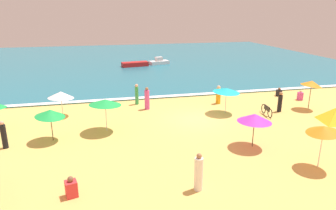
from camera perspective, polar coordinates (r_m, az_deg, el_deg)
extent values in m
plane|color=#EDBC60|center=(22.21, 5.29, -2.74)|extent=(60.00, 60.00, 0.00)
cube|color=teal|center=(48.82, -5.05, 8.38)|extent=(60.00, 44.00, 0.10)
cube|color=white|center=(27.94, 1.29, 1.78)|extent=(57.00, 0.70, 0.01)
cylinder|color=#4C3823|center=(18.22, 15.66, -4.65)|extent=(0.05, 0.05, 1.95)
cone|color=#B733C6|center=(17.95, 15.86, -2.31)|extent=(2.53, 2.53, 0.53)
cylinder|color=#4C3823|center=(19.64, -20.89, -3.61)|extent=(0.05, 0.05, 1.92)
cone|color=green|center=(19.39, -21.14, -1.43)|extent=(2.30, 2.27, 0.64)
cylinder|color=silver|center=(23.87, -19.18, 0.12)|extent=(0.05, 0.05, 1.85)
cone|color=white|center=(23.68, -19.36, 1.81)|extent=(2.49, 2.47, 0.62)
cylinder|color=silver|center=(17.02, 26.60, -7.10)|extent=(0.05, 0.05, 2.17)
cone|color=orange|center=(16.68, 27.04, -4.09)|extent=(1.75, 1.73, 0.53)
cylinder|color=silver|center=(20.14, -11.48, -1.98)|extent=(0.05, 0.05, 2.10)
cone|color=green|center=(19.86, -11.64, 0.53)|extent=(2.86, 2.85, 0.51)
cylinder|color=#4C3823|center=(26.69, 24.96, 1.66)|extent=(0.05, 0.05, 2.25)
cone|color=orange|center=(26.47, 25.22, 3.69)|extent=(1.98, 1.95, 0.59)
cylinder|color=silver|center=(23.66, 10.72, 0.76)|extent=(0.05, 0.05, 1.93)
cone|color=#19B7C6|center=(23.44, 10.84, 2.75)|extent=(2.87, 2.87, 0.45)
torus|color=black|center=(23.67, 18.46, -1.46)|extent=(0.13, 0.72, 0.72)
torus|color=black|center=(24.61, 17.38, -0.65)|extent=(0.13, 0.72, 0.72)
cube|color=black|center=(24.07, 17.96, -0.55)|extent=(0.15, 0.88, 0.36)
cylinder|color=orange|center=(26.06, 9.36, 1.66)|extent=(0.48, 0.48, 1.31)
sphere|color=beige|center=(25.86, 9.45, 3.31)|extent=(0.28, 0.28, 0.28)
cylinder|color=green|center=(25.63, -5.84, 1.75)|extent=(0.41, 0.41, 1.49)
sphere|color=#DBA884|center=(25.42, -5.90, 3.62)|extent=(0.26, 0.26, 0.26)
cylinder|color=black|center=(19.80, -28.25, -5.20)|extent=(0.44, 0.44, 1.41)
sphere|color=#DBA884|center=(19.53, -28.59, -2.97)|extent=(0.25, 0.25, 0.25)
cylinder|color=white|center=(13.68, 5.72, -12.71)|extent=(0.54, 0.54, 1.54)
sphere|color=#9E6B47|center=(13.26, 5.83, -9.44)|extent=(0.23, 0.23, 0.23)
cube|color=#D84CA5|center=(29.25, 23.41, 1.53)|extent=(0.46, 0.46, 0.69)
sphere|color=beige|center=(29.15, 23.51, 2.37)|extent=(0.22, 0.22, 0.22)
cube|color=black|center=(29.93, 19.98, 2.14)|extent=(0.47, 0.47, 0.57)
sphere|color=brown|center=(29.84, 20.05, 2.86)|extent=(0.23, 0.23, 0.23)
cylinder|color=black|center=(25.19, 20.13, 0.28)|extent=(0.41, 0.41, 1.33)
sphere|color=#9E6B47|center=(24.98, 20.31, 2.00)|extent=(0.27, 0.27, 0.27)
cube|color=red|center=(14.02, -17.57, -14.67)|extent=(0.58, 0.58, 0.70)
sphere|color=brown|center=(13.79, -17.75, -13.03)|extent=(0.25, 0.25, 0.25)
cylinder|color=#D84CA5|center=(24.27, -3.93, 0.98)|extent=(0.45, 0.45, 1.56)
sphere|color=#9E6B47|center=(24.03, -3.97, 3.03)|extent=(0.26, 0.26, 0.26)
cube|color=white|center=(44.52, -1.70, 7.94)|extent=(3.04, 1.99, 0.47)
cube|color=silver|center=(44.44, -1.71, 8.59)|extent=(1.15, 1.02, 0.55)
cube|color=red|center=(42.94, -6.18, 7.59)|extent=(3.77, 1.88, 0.59)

